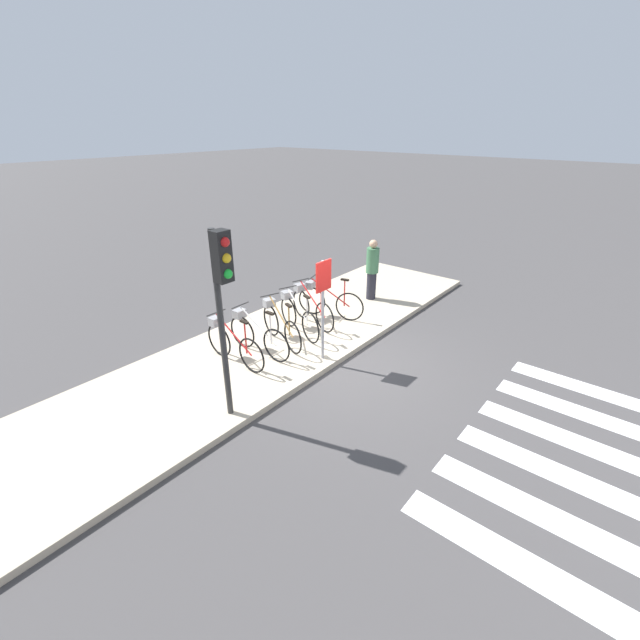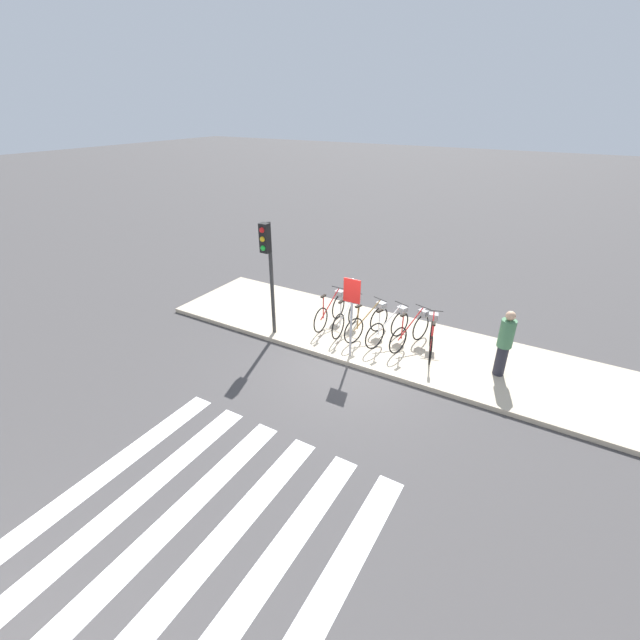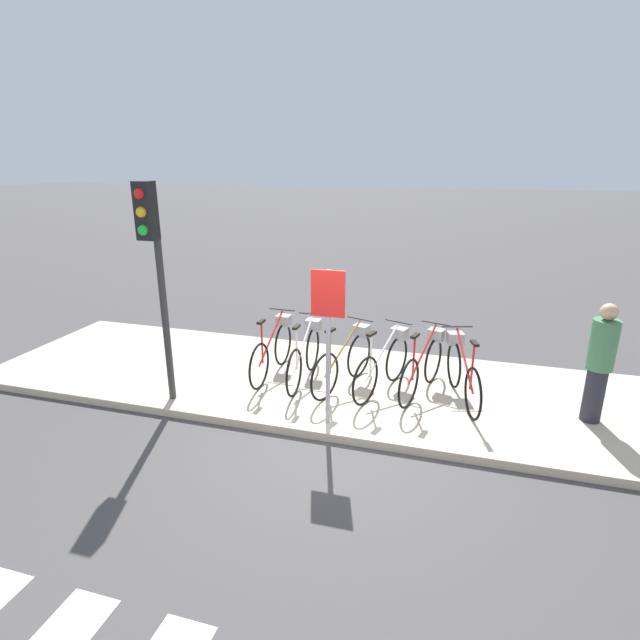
% 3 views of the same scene
% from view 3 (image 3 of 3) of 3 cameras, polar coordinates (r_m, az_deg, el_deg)
% --- Properties ---
extents(ground_plane, '(120.00, 120.00, 0.00)m').
position_cam_3_polar(ground_plane, '(6.71, 1.82, -13.90)').
color(ground_plane, '#423F3F').
extents(sidewalk, '(12.46, 3.19, 0.12)m').
position_cam_3_polar(sidewalk, '(8.05, 4.69, -7.73)').
color(sidewalk, '#B7A88E').
rests_on(sidewalk, ground_plane).
extents(parked_bicycle_0, '(0.46, 1.75, 1.07)m').
position_cam_3_polar(parked_bicycle_0, '(8.26, -5.32, -3.13)').
color(parked_bicycle_0, black).
rests_on(parked_bicycle_0, sidewalk).
extents(parked_bicycle_1, '(0.46, 1.75, 1.07)m').
position_cam_3_polar(parked_bicycle_1, '(8.00, -1.67, -3.76)').
color(parked_bicycle_1, black).
rests_on(parked_bicycle_1, sidewalk).
extents(parked_bicycle_2, '(0.66, 1.67, 1.07)m').
position_cam_3_polar(parked_bicycle_2, '(7.80, 2.98, -4.37)').
color(parked_bicycle_2, black).
rests_on(parked_bicycle_2, sidewalk).
extents(parked_bicycle_3, '(0.67, 1.67, 1.07)m').
position_cam_3_polar(parked_bicycle_3, '(7.72, 7.41, -4.76)').
color(parked_bicycle_3, black).
rests_on(parked_bicycle_3, sidewalk).
extents(parked_bicycle_4, '(0.62, 1.69, 1.07)m').
position_cam_3_polar(parked_bicycle_4, '(7.75, 11.81, -4.90)').
color(parked_bicycle_4, black).
rests_on(parked_bicycle_4, sidewalk).
extents(parked_bicycle_5, '(0.63, 1.69, 1.07)m').
position_cam_3_polar(parked_bicycle_5, '(7.67, 15.89, -5.48)').
color(parked_bicycle_5, black).
rests_on(parked_bicycle_5, sidewalk).
extents(pedestrian, '(0.34, 0.34, 1.67)m').
position_cam_3_polar(pedestrian, '(7.58, 29.37, -4.11)').
color(pedestrian, '#23232D').
rests_on(pedestrian, sidewalk).
extents(traffic_light, '(0.24, 0.40, 3.15)m').
position_cam_3_polar(traffic_light, '(7.11, -18.56, 7.77)').
color(traffic_light, '#2D2D2D').
rests_on(traffic_light, sidewalk).
extents(sign_post, '(0.44, 0.07, 2.12)m').
position_cam_3_polar(sign_post, '(6.35, 0.92, -0.20)').
color(sign_post, '#99999E').
rests_on(sign_post, sidewalk).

